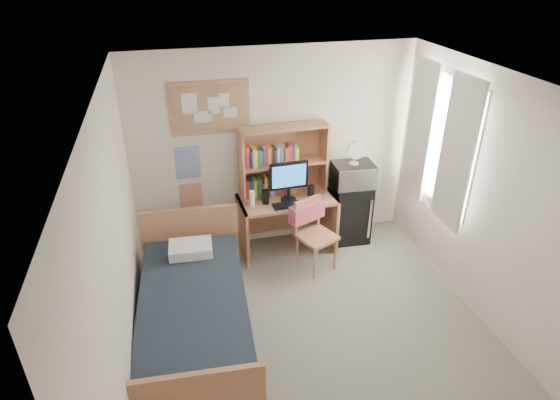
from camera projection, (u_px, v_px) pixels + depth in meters
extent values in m
cube|color=gray|center=(323.00, 345.00, 4.79)|extent=(3.60, 4.20, 0.02)
cube|color=silver|center=(338.00, 94.00, 3.54)|extent=(3.60, 4.20, 0.02)
cube|color=white|center=(274.00, 150.00, 5.95)|extent=(3.60, 0.04, 2.60)
cube|color=white|center=(119.00, 267.00, 3.78)|extent=(0.04, 4.20, 2.60)
cube|color=white|center=(504.00, 213.00, 4.55)|extent=(0.04, 4.20, 2.60)
cube|color=white|center=(439.00, 141.00, 5.42)|extent=(0.10, 1.40, 1.70)
cube|color=white|center=(456.00, 154.00, 5.07)|extent=(0.04, 0.55, 1.70)
cube|color=white|center=(420.00, 130.00, 5.75)|extent=(0.04, 0.55, 1.70)
cube|color=tan|center=(210.00, 108.00, 5.48)|extent=(0.94, 0.03, 0.64)
cube|color=#293CA4|center=(188.00, 163.00, 5.73)|extent=(0.30, 0.01, 0.42)
cube|color=red|center=(191.00, 196.00, 5.96)|extent=(0.28, 0.01, 0.36)
cube|color=tan|center=(287.00, 224.00, 6.13)|extent=(1.26, 0.67, 0.77)
cube|color=#B27854|center=(317.00, 236.00, 5.73)|extent=(0.60, 0.60, 0.92)
cube|color=black|center=(350.00, 211.00, 6.36)|extent=(0.51, 0.51, 0.83)
cube|color=black|center=(195.00, 319.00, 4.68)|extent=(1.21, 2.21, 0.59)
cube|color=tan|center=(284.00, 161.00, 5.86)|extent=(1.12, 0.34, 0.91)
cube|color=black|center=(289.00, 182.00, 5.77)|extent=(0.49, 0.06, 0.52)
cube|color=black|center=(292.00, 205.00, 5.77)|extent=(0.49, 0.18, 0.02)
cube|color=black|center=(265.00, 197.00, 5.78)|extent=(0.08, 0.08, 0.18)
cube|color=black|center=(311.00, 191.00, 5.93)|extent=(0.07, 0.07, 0.16)
cylinder|color=white|center=(252.00, 199.00, 5.69)|extent=(0.07, 0.07, 0.22)
cube|color=#D75169|center=(307.00, 212.00, 5.75)|extent=(0.49, 0.32, 0.23)
cube|color=silver|center=(353.00, 174.00, 6.08)|extent=(0.53, 0.42, 0.30)
cylinder|color=white|center=(355.00, 153.00, 5.93)|extent=(0.25, 0.25, 0.30)
cube|color=white|center=(191.00, 249.00, 5.16)|extent=(0.49, 0.36, 0.11)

